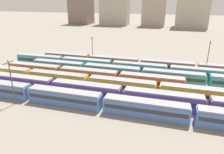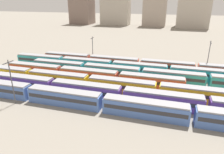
# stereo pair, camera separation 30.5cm
# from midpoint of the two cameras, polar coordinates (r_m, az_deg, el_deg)

# --- Properties ---
(ground_plane) EXTENTS (600.00, 600.00, 0.00)m
(ground_plane) POSITION_cam_midpoint_polar(r_m,az_deg,el_deg) (70.62, -17.97, 0.31)
(ground_plane) COLOR gray
(train_track_0) EXTENTS (74.70, 3.06, 3.75)m
(train_track_0) POSITION_cam_midpoint_polar(r_m,az_deg,el_deg) (46.25, -2.45, -7.07)
(train_track_0) COLOR #4C70BC
(train_track_0) RESTS_ON ground_plane
(train_track_1) EXTENTS (93.60, 3.06, 3.75)m
(train_track_1) POSITION_cam_midpoint_polar(r_m,az_deg,el_deg) (48.87, 13.96, -6.10)
(train_track_1) COLOR #6B429E
(train_track_1) RESTS_ON ground_plane
(train_track_2) EXTENTS (74.70, 3.06, 3.75)m
(train_track_2) POSITION_cam_midpoint_polar(r_m,az_deg,el_deg) (57.57, -6.37, -1.37)
(train_track_2) COLOR yellow
(train_track_2) RESTS_ON ground_plane
(train_track_3) EXTENTS (55.80, 3.06, 3.75)m
(train_track_3) POSITION_cam_midpoint_polar(r_m,az_deg,el_deg) (62.82, -6.38, 0.56)
(train_track_3) COLOR #BC4C38
(train_track_3) RESTS_ON ground_plane
(train_track_4) EXTENTS (93.60, 3.06, 3.75)m
(train_track_4) POSITION_cam_midpoint_polar(r_m,az_deg,el_deg) (63.25, 16.68, -0.07)
(train_track_4) COLOR teal
(train_track_4) RESTS_ON ground_plane
(train_track_5) EXTENTS (112.50, 3.06, 3.75)m
(train_track_5) POSITION_cam_midpoint_polar(r_m,az_deg,el_deg) (68.14, 15.53, 1.55)
(train_track_5) COLOR teal
(train_track_5) RESTS_ON ground_plane
(train_track_6) EXTENTS (112.50, 3.06, 3.75)m
(train_track_6) POSITION_cam_midpoint_polar(r_m,az_deg,el_deg) (73.61, 22.42, 2.13)
(train_track_6) COLOR #BC4C38
(train_track_6) RESTS_ON ground_plane
(catenary_pole_0) EXTENTS (0.24, 3.20, 10.86)m
(catenary_pole_0) POSITION_cam_midpoint_polar(r_m,az_deg,el_deg) (52.66, -25.93, -0.81)
(catenary_pole_0) COLOR #4C4C51
(catenary_pole_0) RESTS_ON ground_plane
(catenary_pole_1) EXTENTS (0.24, 3.20, 10.79)m
(catenary_pole_1) POSITION_cam_midpoint_polar(r_m,az_deg,el_deg) (76.08, 25.29, 5.47)
(catenary_pole_1) COLOR #4C4C51
(catenary_pole_1) RESTS_ON ground_plane
(catenary_pole_3) EXTENTS (0.24, 3.20, 10.15)m
(catenary_pole_3) POSITION_cam_midpoint_polar(r_m,az_deg,el_deg) (80.72, -5.29, 7.93)
(catenary_pole_3) COLOR #4C4C51
(catenary_pole_3) RESTS_ON ground_plane
(distant_building_0) EXTENTS (20.50, 18.72, 26.16)m
(distant_building_0) POSITION_cam_midpoint_polar(r_m,az_deg,el_deg) (215.70, -8.23, 17.86)
(distant_building_0) COLOR #7A665B
(distant_building_0) RESTS_ON ground_plane
(distant_building_1) EXTENTS (26.84, 13.21, 30.44)m
(distant_building_1) POSITION_cam_midpoint_polar(r_m,az_deg,el_deg) (204.00, 1.00, 18.50)
(distant_building_1) COLOR #B2A899
(distant_building_1) RESTS_ON ground_plane
(distant_building_2) EXTENTS (20.08, 15.49, 24.84)m
(distant_building_2) POSITION_cam_midpoint_polar(r_m,az_deg,el_deg) (197.58, 11.78, 17.21)
(distant_building_2) COLOR #A89989
(distant_building_2) RESTS_ON ground_plane
(distant_building_3) EXTENTS (26.21, 20.45, 33.74)m
(distant_building_3) POSITION_cam_midpoint_polar(r_m,az_deg,el_deg) (197.14, 21.70, 17.52)
(distant_building_3) COLOR #B2A899
(distant_building_3) RESTS_ON ground_plane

